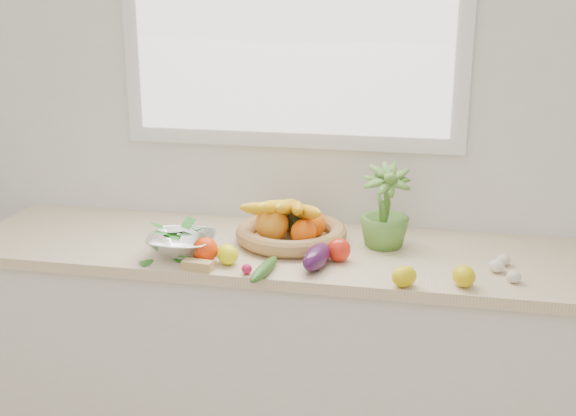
% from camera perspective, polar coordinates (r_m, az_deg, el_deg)
% --- Properties ---
extents(back_wall, '(4.50, 0.02, 2.70)m').
position_cam_1_polar(back_wall, '(2.76, 0.32, 7.96)').
color(back_wall, white).
rests_on(back_wall, ground).
extents(counter_cabinet, '(2.20, 0.58, 0.86)m').
position_cam_1_polar(counter_cabinet, '(2.78, -0.95, -12.10)').
color(counter_cabinet, silver).
rests_on(counter_cabinet, ground).
extents(countertop, '(2.24, 0.62, 0.04)m').
position_cam_1_polar(countertop, '(2.59, -0.99, -3.40)').
color(countertop, beige).
rests_on(countertop, counter_cabinet).
extents(orange_loose, '(0.10, 0.10, 0.09)m').
position_cam_1_polar(orange_loose, '(2.44, -6.57, -3.30)').
color(orange_loose, '#F73807').
rests_on(orange_loose, countertop).
extents(lemon_a, '(0.10, 0.11, 0.07)m').
position_cam_1_polar(lemon_a, '(2.42, -4.79, -3.67)').
color(lemon_a, '#EFEE0D').
rests_on(lemon_a, countertop).
extents(lemon_b, '(0.11, 0.11, 0.07)m').
position_cam_1_polar(lemon_b, '(2.26, 9.16, -5.36)').
color(lemon_b, '#DCC00B').
rests_on(lemon_b, countertop).
extents(lemon_c, '(0.09, 0.10, 0.07)m').
position_cam_1_polar(lemon_c, '(2.30, 13.72, -5.24)').
color(lemon_c, '#D9BC0B').
rests_on(lemon_c, countertop).
extents(apple, '(0.10, 0.10, 0.08)m').
position_cam_1_polar(apple, '(2.44, 4.04, -3.31)').
color(apple, red).
rests_on(apple, countertop).
extents(ginger, '(0.10, 0.05, 0.03)m').
position_cam_1_polar(ginger, '(2.38, -7.15, -4.52)').
color(ginger, tan).
rests_on(ginger, countertop).
extents(garlic_a, '(0.06, 0.06, 0.04)m').
position_cam_1_polar(garlic_a, '(2.44, 16.18, -4.42)').
color(garlic_a, beige).
rests_on(garlic_a, countertop).
extents(garlic_b, '(0.05, 0.05, 0.04)m').
position_cam_1_polar(garlic_b, '(2.51, 16.68, -3.94)').
color(garlic_b, silver).
rests_on(garlic_b, countertop).
extents(garlic_c, '(0.06, 0.06, 0.04)m').
position_cam_1_polar(garlic_c, '(2.37, 17.41, -5.21)').
color(garlic_c, beige).
rests_on(garlic_c, countertop).
extents(eggplant, '(0.10, 0.20, 0.08)m').
position_cam_1_polar(eggplant, '(2.38, 2.30, -3.87)').
color(eggplant, '#370F3A').
rests_on(eggplant, countertop).
extents(cucumber, '(0.07, 0.22, 0.04)m').
position_cam_1_polar(cucumber, '(2.32, -1.91, -4.87)').
color(cucumber, '#2A5D1B').
rests_on(cucumber, countertop).
extents(radish, '(0.04, 0.04, 0.03)m').
position_cam_1_polar(radish, '(2.34, -3.28, -4.84)').
color(radish, '#CA1946').
rests_on(radish, countertop).
extents(potted_herb, '(0.20, 0.20, 0.31)m').
position_cam_1_polar(potted_herb, '(2.56, 7.66, -0.04)').
color(potted_herb, '#528530').
rests_on(potted_herb, countertop).
extents(fruit_basket, '(0.44, 0.44, 0.20)m').
position_cam_1_polar(fruit_basket, '(2.61, 0.19, -1.53)').
color(fruit_basket, tan).
rests_on(fruit_basket, countertop).
extents(colander_with_spinach, '(0.25, 0.25, 0.12)m').
position_cam_1_polar(colander_with_spinach, '(2.50, -8.39, -2.44)').
color(colander_with_spinach, white).
rests_on(colander_with_spinach, countertop).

